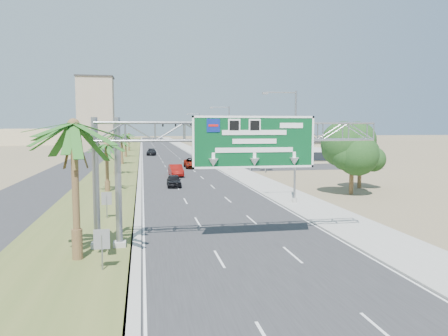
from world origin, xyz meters
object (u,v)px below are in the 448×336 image
Objects in this scene: car_left_lane at (174,181)px; car_mid_lane at (176,170)px; palm_near at (73,126)px; car_right_lane at (193,163)px; sign_gantry at (226,141)px; pole_sign_blue at (266,132)px; store_building at (288,152)px; pole_sign_red_far at (231,129)px; car_far at (151,152)px; pole_sign_red_near at (251,128)px; signal_mast at (198,137)px.

car_mid_lane is at bearing 85.77° from car_left_lane.
palm_near is 50.71m from car_right_lane.
car_left_lane is at bearing 92.96° from sign_gantry.
pole_sign_blue is (13.48, 2.12, 5.25)m from car_mid_lane.
palm_near reaches higher than store_building.
palm_near is 1.02× the size of pole_sign_red_far.
pole_sign_red_far is at bearing 147.45° from store_building.
car_far is 46.18m from pole_sign_blue.
store_building is 2.10× the size of pole_sign_red_near.
pole_sign_red_near reaches higher than pole_sign_blue.
pole_sign_red_far is at bearing 61.18° from car_mid_lane.
pole_sign_red_near is at bearing -77.08° from signal_mast.
pole_sign_red_near is (5.15, -22.45, 1.86)m from signal_mast.
signal_mast is at bearing 79.91° from car_right_lane.
store_building is 35.61m from car_far.
sign_gantry is at bearing -85.69° from car_left_lane.
palm_near reaches higher than pole_sign_blue.
car_mid_lane is at bearing -116.09° from pole_sign_red_far.
store_building is at bearing -39.69° from car_far.
palm_near reaches higher than car_left_lane.
pole_sign_blue is at bearing -43.51° from car_right_lane.
car_mid_lane is 14.62m from pole_sign_blue.
car_left_lane is at bearing -110.80° from pole_sign_red_far.
car_far is at bearing 90.29° from car_mid_lane.
car_far is (-1.36, 55.67, 0.09)m from car_left_lane.
pole_sign_red_near is at bearing -125.32° from store_building.
car_right_lane is (3.71, 11.56, 0.01)m from car_mid_lane.
store_building reaches higher than car_left_lane.
sign_gantry reaches higher than car_right_lane.
pole_sign_red_near reaches higher than car_mid_lane.
signal_mast is at bearing 105.95° from pole_sign_blue.
signal_mast is 1.74× the size of car_right_lane.
palm_near is at bearing -166.68° from sign_gantry.
palm_near is 44.96m from pole_sign_blue.
pole_sign_red_near reaches higher than pole_sign_red_far.
sign_gantry reaches higher than car_left_lane.
pole_sign_red_near is 1.06× the size of pole_sign_blue.
car_right_lane is 14.56m from pole_sign_blue.
sign_gantry is 80.89m from car_far.
store_building is (23.06, 56.07, -4.06)m from sign_gantry.
pole_sign_red_far is (-0.25, 24.89, 0.37)m from pole_sign_blue.
palm_near reaches higher than car_right_lane.
car_far is at bearing 100.75° from car_right_lane.
car_right_lane is at bearing 76.71° from palm_near.
car_mid_lane is (7.87, 37.43, -6.12)m from palm_near.
pole_sign_red_far is (9.52, 15.46, 5.60)m from car_right_lane.
pole_sign_blue is at bearing -89.42° from pole_sign_red_far.
sign_gantry is 2.06× the size of pole_sign_red_far.
car_far is 0.66× the size of pole_sign_blue.
sign_gantry is at bearing -112.36° from store_building.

